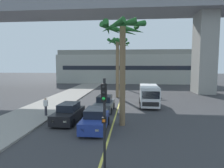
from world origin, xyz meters
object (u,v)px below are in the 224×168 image
object	(u,v)px
car_queue_third	(68,113)
delivery_van	(149,95)
traffic_light_median_near	(104,113)
palm_tree_mid_median	(117,52)
car_queue_second	(95,120)
pedestrian_mid_block	(46,106)
palm_tree_near_median	(122,51)
car_queue_front	(104,104)
palm_tree_far_median	(122,42)

from	to	relation	value
car_queue_third	delivery_van	xyz separation A→B (m)	(7.24, 7.14, 0.57)
traffic_light_median_near	palm_tree_mid_median	xyz separation A→B (m)	(-0.87, 20.44, 3.83)
car_queue_second	pedestrian_mid_block	xyz separation A→B (m)	(-5.13, 3.05, 0.28)
palm_tree_near_median	pedestrian_mid_block	size ratio (longest dim) A/B	5.80
car_queue_second	traffic_light_median_near	world-z (taller)	traffic_light_median_near
traffic_light_median_near	pedestrian_mid_block	size ratio (longest dim) A/B	2.59
car_queue_second	delivery_van	distance (m)	10.02
palm_tree_mid_median	traffic_light_median_near	bearing A→B (deg)	-87.57
delivery_van	traffic_light_median_near	world-z (taller)	traffic_light_median_near
car_queue_front	palm_tree_near_median	distance (m)	21.88
palm_tree_near_median	pedestrian_mid_block	xyz separation A→B (m)	(-5.76, -23.69, -6.53)
palm_tree_far_median	traffic_light_median_near	bearing A→B (deg)	-93.66
car_queue_third	palm_tree_mid_median	distance (m)	14.53
car_queue_second	car_queue_front	bearing A→B (deg)	91.15
delivery_van	traffic_light_median_near	distance (m)	15.07
car_queue_front	pedestrian_mid_block	size ratio (longest dim) A/B	2.54
car_queue_second	traffic_light_median_near	size ratio (longest dim) A/B	0.98
car_queue_second	palm_tree_far_median	size ratio (longest dim) A/B	0.51
car_queue_second	palm_tree_near_median	size ratio (longest dim) A/B	0.44
palm_tree_mid_median	pedestrian_mid_block	distance (m)	14.06
palm_tree_near_median	pedestrian_mid_block	bearing A→B (deg)	-103.67
traffic_light_median_near	palm_tree_near_median	distance (m)	32.92
car_queue_front	car_queue_second	size ratio (longest dim) A/B	1.00
car_queue_third	palm_tree_mid_median	bearing A→B (deg)	76.19
car_queue_second	delivery_van	world-z (taller)	delivery_van
traffic_light_median_near	palm_tree_far_median	size ratio (longest dim) A/B	0.52
car_queue_front	palm_tree_near_median	xyz separation A→B (m)	(0.75, 20.78, 6.80)
palm_tree_near_median	palm_tree_far_median	xyz separation A→B (m)	(1.29, -25.51, -1.06)
car_queue_second	car_queue_third	bearing A→B (deg)	146.46
traffic_light_median_near	palm_tree_mid_median	distance (m)	20.81
traffic_light_median_near	car_queue_front	bearing A→B (deg)	97.72
traffic_light_median_near	palm_tree_mid_median	size ratio (longest dim) A/B	0.49
car_queue_front	palm_tree_mid_median	xyz separation A→B (m)	(0.73, 8.66, 5.82)
traffic_light_median_near	pedestrian_mid_block	distance (m)	11.19
palm_tree_far_median	car_queue_third	bearing A→B (deg)	174.03
pedestrian_mid_block	car_queue_second	bearing A→B (deg)	-30.78
car_queue_second	palm_tree_far_median	xyz separation A→B (m)	(1.93, 1.23, 5.74)
palm_tree_mid_median	pedestrian_mid_block	world-z (taller)	palm_tree_mid_median
delivery_van	car_queue_third	bearing A→B (deg)	-135.40
car_queue_front	palm_tree_mid_median	distance (m)	10.46
car_queue_front	traffic_light_median_near	bearing A→B (deg)	-82.28
delivery_van	palm_tree_mid_median	world-z (taller)	palm_tree_mid_median
palm_tree_far_median	palm_tree_near_median	bearing A→B (deg)	92.90
palm_tree_near_median	palm_tree_mid_median	world-z (taller)	palm_tree_near_median
car_queue_front	delivery_van	size ratio (longest dim) A/B	0.78
palm_tree_mid_median	palm_tree_far_median	xyz separation A→B (m)	(1.32, -13.39, -0.08)
palm_tree_mid_median	palm_tree_far_median	size ratio (longest dim) A/B	1.05
palm_tree_near_median	car_queue_third	bearing A→B (deg)	-97.29
car_queue_second	traffic_light_median_near	xyz separation A→B (m)	(1.48, -5.81, 1.99)
palm_tree_mid_median	pedestrian_mid_block	bearing A→B (deg)	-116.36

